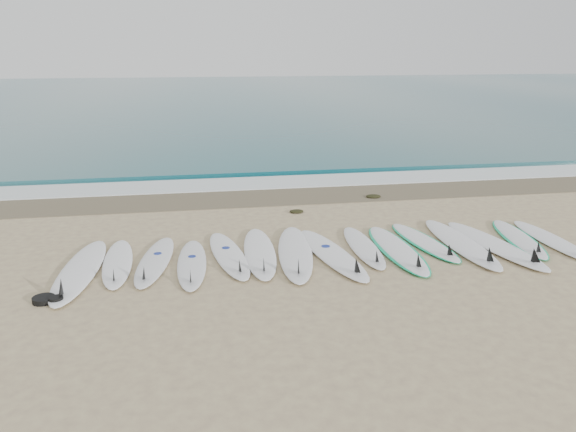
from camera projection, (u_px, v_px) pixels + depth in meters
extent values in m
plane|color=tan|center=(331.00, 253.00, 10.13)|extent=(120.00, 120.00, 0.00)
cube|color=#1E575F|center=(223.00, 97.00, 40.77)|extent=(120.00, 55.00, 0.03)
cube|color=brown|center=(291.00, 196.00, 14.00)|extent=(120.00, 1.80, 0.01)
cube|color=silver|center=(282.00, 182.00, 15.31)|extent=(120.00, 1.40, 0.04)
cube|color=#1E575F|center=(274.00, 170.00, 16.72)|extent=(120.00, 1.00, 0.10)
ellipsoid|color=white|center=(80.00, 270.00, 9.25)|extent=(0.79, 2.92, 0.09)
cone|color=black|center=(61.00, 286.00, 8.20)|extent=(0.26, 0.32, 0.31)
ellipsoid|color=white|center=(118.00, 262.00, 9.59)|extent=(0.61, 2.38, 0.08)
cone|color=black|center=(114.00, 274.00, 8.75)|extent=(0.21, 0.26, 0.25)
ellipsoid|color=silver|center=(155.00, 260.00, 9.67)|extent=(0.83, 2.47, 0.08)
cone|color=black|center=(144.00, 273.00, 8.79)|extent=(0.24, 0.28, 0.26)
cylinder|color=navy|center=(158.00, 253.00, 9.89)|extent=(0.16, 0.16, 0.01)
ellipsoid|color=silver|center=(192.00, 263.00, 9.55)|extent=(0.55, 2.38, 0.08)
cone|color=black|center=(190.00, 275.00, 8.69)|extent=(0.21, 0.26, 0.25)
cylinder|color=navy|center=(192.00, 256.00, 9.76)|extent=(0.14, 0.14, 0.01)
ellipsoid|color=white|center=(229.00, 254.00, 9.95)|extent=(0.84, 2.54, 0.08)
cone|color=black|center=(240.00, 265.00, 9.08)|extent=(0.24, 0.29, 0.27)
cylinder|color=navy|center=(226.00, 248.00, 10.16)|extent=(0.16, 0.16, 0.01)
ellipsoid|color=white|center=(260.00, 252.00, 10.07)|extent=(0.69, 2.69, 0.09)
cone|color=black|center=(264.00, 264.00, 9.10)|extent=(0.24, 0.30, 0.28)
ellipsoid|color=white|center=(295.00, 252.00, 10.05)|extent=(0.98, 2.96, 0.09)
cone|color=black|center=(299.00, 265.00, 8.98)|extent=(0.28, 0.34, 0.31)
ellipsoid|color=white|center=(331.00, 253.00, 9.98)|extent=(1.02, 2.83, 0.09)
cone|color=black|center=(357.00, 265.00, 9.02)|extent=(0.28, 0.33, 0.30)
cylinder|color=navy|center=(326.00, 246.00, 10.21)|extent=(0.18, 0.18, 0.01)
ellipsoid|color=white|center=(363.00, 247.00, 10.35)|extent=(0.56, 2.35, 0.08)
cone|color=black|center=(377.00, 256.00, 9.50)|extent=(0.21, 0.25, 0.25)
ellipsoid|color=white|center=(397.00, 249.00, 10.21)|extent=(0.56, 2.65, 0.09)
ellipsoid|color=#0BC37F|center=(397.00, 249.00, 10.22)|extent=(0.65, 2.67, 0.06)
cone|color=black|center=(418.00, 260.00, 9.26)|extent=(0.22, 0.28, 0.28)
ellipsoid|color=white|center=(424.00, 242.00, 10.61)|extent=(0.78, 2.36, 0.07)
ellipsoid|color=#0BC37F|center=(424.00, 242.00, 10.62)|extent=(0.86, 2.39, 0.05)
cone|color=black|center=(450.00, 250.00, 9.80)|extent=(0.23, 0.27, 0.25)
ellipsoid|color=white|center=(460.00, 243.00, 10.52)|extent=(0.61, 2.91, 0.09)
cone|color=black|center=(490.00, 254.00, 9.47)|extent=(0.25, 0.31, 0.31)
ellipsoid|color=white|center=(494.00, 244.00, 10.44)|extent=(0.99, 2.93, 0.09)
cone|color=black|center=(535.00, 255.00, 9.43)|extent=(0.28, 0.34, 0.31)
ellipsoid|color=white|center=(519.00, 238.00, 10.80)|extent=(0.86, 2.38, 0.08)
ellipsoid|color=#0BC37F|center=(518.00, 238.00, 10.80)|extent=(0.95, 2.41, 0.05)
cone|color=black|center=(539.00, 247.00, 9.95)|extent=(0.24, 0.28, 0.25)
ellipsoid|color=white|center=(551.00, 240.00, 10.69)|extent=(0.52, 2.47, 0.08)
ellipsoid|color=black|center=(297.00, 211.00, 12.59)|extent=(0.32, 0.25, 0.06)
ellipsoid|color=black|center=(373.00, 196.00, 13.82)|extent=(0.37, 0.29, 0.07)
cylinder|color=black|center=(44.00, 299.00, 8.19)|extent=(0.32, 0.32, 0.08)
cylinder|color=black|center=(56.00, 299.00, 8.12)|extent=(0.20, 0.20, 0.06)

